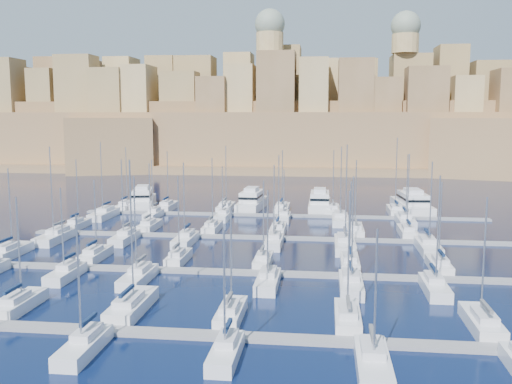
# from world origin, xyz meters

# --- Properties ---
(ground) EXTENTS (600.00, 600.00, 0.00)m
(ground) POSITION_xyz_m (0.00, 0.00, 0.00)
(ground) COLOR black
(ground) RESTS_ON ground
(pontoon_near) EXTENTS (84.00, 2.00, 0.40)m
(pontoon_near) POSITION_xyz_m (0.00, -34.00, 0.20)
(pontoon_near) COLOR slate
(pontoon_near) RESTS_ON ground
(pontoon_mid_near) EXTENTS (84.00, 2.00, 0.40)m
(pontoon_mid_near) POSITION_xyz_m (0.00, -12.00, 0.20)
(pontoon_mid_near) COLOR slate
(pontoon_mid_near) RESTS_ON ground
(pontoon_mid_far) EXTENTS (84.00, 2.00, 0.40)m
(pontoon_mid_far) POSITION_xyz_m (0.00, 10.00, 0.20)
(pontoon_mid_far) COLOR slate
(pontoon_mid_far) RESTS_ON ground
(pontoon_far) EXTENTS (84.00, 2.00, 0.40)m
(pontoon_far) POSITION_xyz_m (0.00, 32.00, 0.20)
(pontoon_far) COLOR slate
(pontoon_far) RESTS_ON ground
(sailboat_1) EXTENTS (2.50, 8.32, 12.61)m
(sailboat_1) POSITION_xyz_m (-23.69, -28.95, 0.73)
(sailboat_1) COLOR silver
(sailboat_1) RESTS_ON ground
(sailboat_2) EXTENTS (2.99, 9.97, 16.64)m
(sailboat_2) POSITION_xyz_m (-11.38, -28.13, 0.77)
(sailboat_2) COLOR silver
(sailboat_2) RESTS_ON ground
(sailboat_3) EXTENTS (2.42, 8.06, 11.93)m
(sailboat_3) POSITION_xyz_m (-0.48, -29.08, 0.72)
(sailboat_3) COLOR silver
(sailboat_3) RESTS_ON ground
(sailboat_4) EXTENTS (2.54, 8.46, 13.85)m
(sailboat_4) POSITION_xyz_m (11.44, -28.88, 0.74)
(sailboat_4) COLOR silver
(sailboat_4) RESTS_ON ground
(sailboat_5) EXTENTS (2.65, 8.84, 13.42)m
(sailboat_5) POSITION_xyz_m (24.56, -28.69, 0.74)
(sailboat_5) COLOR silver
(sailboat_5) RESTS_ON ground
(sailboat_8) EXTENTS (2.43, 8.10, 12.85)m
(sailboat_8) POSITION_xyz_m (-11.99, -38.95, 0.73)
(sailboat_8) COLOR silver
(sailboat_8) RESTS_ON ground
(sailboat_9) EXTENTS (2.28, 7.59, 11.74)m
(sailboat_9) POSITION_xyz_m (0.71, -38.69, 0.71)
(sailboat_9) COLOR silver
(sailboat_9) RESTS_ON ground
(sailboat_10) EXTENTS (2.72, 9.07, 12.38)m
(sailboat_10) POSITION_xyz_m (13.13, -39.42, 0.73)
(sailboat_10) COLOR silver
(sailboat_10) RESTS_ON ground
(sailboat_12) EXTENTS (2.69, 8.96, 13.46)m
(sailboat_12) POSITION_xyz_m (-37.64, -6.63, 0.74)
(sailboat_12) COLOR silver
(sailboat_12) RESTS_ON ground
(sailboat_13) EXTENTS (2.44, 8.14, 11.95)m
(sailboat_13) POSITION_xyz_m (-24.21, -7.04, 0.72)
(sailboat_13) COLOR silver
(sailboat_13) RESTS_ON ground
(sailboat_14) EXTENTS (2.33, 7.76, 12.70)m
(sailboat_14) POSITION_xyz_m (-11.72, -7.22, 0.72)
(sailboat_14) COLOR silver
(sailboat_14) RESTS_ON ground
(sailboat_15) EXTENTS (2.26, 7.53, 12.29)m
(sailboat_15) POSITION_xyz_m (0.51, -7.33, 0.72)
(sailboat_15) COLOR silver
(sailboat_15) RESTS_ON ground
(sailboat_16) EXTENTS (2.49, 8.31, 12.25)m
(sailboat_16) POSITION_xyz_m (12.55, -6.95, 0.72)
(sailboat_16) COLOR silver
(sailboat_16) RESTS_ON ground
(sailboat_17) EXTENTS (2.48, 8.28, 12.36)m
(sailboat_17) POSITION_xyz_m (24.57, -6.97, 0.72)
(sailboat_17) COLOR silver
(sailboat_17) RESTS_ON ground
(sailboat_19) EXTENTS (2.42, 8.08, 12.18)m
(sailboat_19) POSITION_xyz_m (-24.05, -16.94, 0.72)
(sailboat_19) COLOR silver
(sailboat_19) RESTS_ON ground
(sailboat_20) EXTENTS (2.71, 9.03, 13.88)m
(sailboat_20) POSITION_xyz_m (-14.27, -17.40, 0.74)
(sailboat_20) COLOR silver
(sailboat_20) RESTS_ON ground
(sailboat_21) EXTENTS (2.61, 8.70, 12.41)m
(sailboat_21) POSITION_xyz_m (2.19, -17.24, 0.73)
(sailboat_21) COLOR silver
(sailboat_21) RESTS_ON ground
(sailboat_22) EXTENTS (2.74, 9.15, 14.18)m
(sailboat_22) POSITION_xyz_m (12.27, -17.46, 0.75)
(sailboat_22) COLOR silver
(sailboat_22) RESTS_ON ground
(sailboat_23) EXTENTS (2.59, 8.62, 14.38)m
(sailboat_23) POSITION_xyz_m (22.12, -17.20, 0.74)
(sailboat_23) COLOR silver
(sailboat_23) RESTS_ON ground
(sailboat_24) EXTENTS (2.34, 7.81, 13.15)m
(sailboat_24) POSITION_xyz_m (-36.79, 14.80, 0.73)
(sailboat_24) COLOR silver
(sailboat_24) RESTS_ON ground
(sailboat_25) EXTENTS (2.55, 8.51, 12.52)m
(sailboat_25) POSITION_xyz_m (-23.00, 15.15, 0.73)
(sailboat_25) COLOR silver
(sailboat_25) RESTS_ON ground
(sailboat_26) EXTENTS (2.49, 8.30, 13.63)m
(sailboat_26) POSITION_xyz_m (-11.26, 15.05, 0.74)
(sailboat_26) COLOR silver
(sailboat_26) RESTS_ON ground
(sailboat_27) EXTENTS (2.58, 8.60, 14.24)m
(sailboat_27) POSITION_xyz_m (0.78, 15.19, 0.74)
(sailboat_27) COLOR silver
(sailboat_27) RESTS_ON ground
(sailboat_28) EXTENTS (2.82, 9.39, 13.45)m
(sailboat_28) POSITION_xyz_m (14.40, 15.58, 0.74)
(sailboat_28) COLOR silver
(sailboat_28) RESTS_ON ground
(sailboat_29) EXTENTS (2.66, 8.87, 14.63)m
(sailboat_29) POSITION_xyz_m (23.39, 15.32, 0.75)
(sailboat_29) COLOR silver
(sailboat_29) RESTS_ON ground
(sailboat_30) EXTENTS (3.11, 10.36, 16.16)m
(sailboat_30) POSITION_xyz_m (-35.74, 3.94, 0.77)
(sailboat_30) COLOR silver
(sailboat_30) RESTS_ON ground
(sailboat_31) EXTENTS (2.63, 8.76, 14.13)m
(sailboat_31) POSITION_xyz_m (-23.99, 4.73, 0.74)
(sailboat_31) COLOR silver
(sailboat_31) RESTS_ON ground
(sailboat_32) EXTENTS (2.73, 9.09, 13.75)m
(sailboat_32) POSITION_xyz_m (-13.60, 4.57, 0.74)
(sailboat_32) COLOR silver
(sailboat_32) RESTS_ON ground
(sailboat_33) EXTENTS (2.60, 8.68, 13.52)m
(sailboat_33) POSITION_xyz_m (0.98, 4.77, 0.74)
(sailboat_33) COLOR silver
(sailboat_33) RESTS_ON ground
(sailboat_34) EXTENTS (3.21, 10.70, 16.81)m
(sailboat_34) POSITION_xyz_m (12.25, 3.78, 0.78)
(sailboat_34) COLOR silver
(sailboat_34) RESTS_ON ground
(sailboat_35) EXTENTS (3.01, 10.02, 14.30)m
(sailboat_35) POSITION_xyz_m (25.03, 4.11, 0.75)
(sailboat_35) COLOR silver
(sailboat_35) RESTS_ON ground
(sailboat_36) EXTENTS (2.57, 8.56, 14.14)m
(sailboat_36) POSITION_xyz_m (-35.27, 37.17, 0.74)
(sailboat_36) COLOR silver
(sailboat_36) RESTS_ON ground
(sailboat_37) EXTENTS (2.81, 9.37, 13.29)m
(sailboat_37) POSITION_xyz_m (-25.92, 37.57, 0.74)
(sailboat_37) COLOR silver
(sailboat_37) RESTS_ON ground
(sailboat_38) EXTENTS (2.88, 9.60, 14.56)m
(sailboat_38) POSITION_xyz_m (-12.74, 37.68, 0.75)
(sailboat_38) COLOR silver
(sailboat_38) RESTS_ON ground
(sailboat_39) EXTENTS (2.97, 9.91, 13.70)m
(sailboat_39) POSITION_xyz_m (-0.28, 37.83, 0.75)
(sailboat_39) COLOR silver
(sailboat_39) RESTS_ON ground
(sailboat_40) EXTENTS (2.74, 9.14, 13.85)m
(sailboat_40) POSITION_xyz_m (10.76, 37.45, 0.74)
(sailboat_40) COLOR silver
(sailboat_40) RESTS_ON ground
(sailboat_41) EXTENTS (2.93, 9.78, 16.55)m
(sailboat_41) POSITION_xyz_m (24.00, 37.77, 0.77)
(sailboat_41) COLOR silver
(sailboat_41) RESTS_ON ground
(sailboat_42) EXTENTS (3.13, 10.42, 15.94)m
(sailboat_42) POSITION_xyz_m (-36.04, 25.91, 0.77)
(sailboat_42) COLOR silver
(sailboat_42) RESTS_ON ground
(sailboat_43) EXTENTS (2.37, 7.89, 12.30)m
(sailboat_43) POSITION_xyz_m (-25.94, 27.16, 0.72)
(sailboat_43) COLOR silver
(sailboat_43) RESTS_ON ground
(sailboat_44) EXTENTS (2.46, 8.21, 11.24)m
(sailboat_44) POSITION_xyz_m (-11.40, 27.00, 0.71)
(sailboat_44) COLOR silver
(sailboat_44) RESTS_ON ground
(sailboat_45) EXTENTS (2.34, 7.81, 10.50)m
(sailboat_45) POSITION_xyz_m (0.93, 27.20, 0.70)
(sailboat_45) COLOR silver
(sailboat_45) RESTS_ON ground
(sailboat_46) EXTENTS (3.08, 10.27, 15.27)m
(sailboat_46) POSITION_xyz_m (12.02, 25.99, 0.76)
(sailboat_46) COLOR silver
(sailboat_46) RESTS_ON ground
(sailboat_47) EXTENTS (3.05, 10.18, 13.94)m
(sailboat_47) POSITION_xyz_m (24.49, 26.03, 0.75)
(sailboat_47) COLOR silver
(sailboat_47) RESTS_ON ground
(motor_yacht_a) EXTENTS (8.29, 16.72, 5.25)m
(motor_yacht_a) POSITION_xyz_m (-32.75, 41.22, 1.73)
(motor_yacht_a) COLOR silver
(motor_yacht_a) RESTS_ON ground
(motor_yacht_b) EXTENTS (5.92, 16.07, 5.25)m
(motor_yacht_b) POSITION_xyz_m (-7.28, 41.07, 1.73)
(motor_yacht_b) COLOR silver
(motor_yacht_b) RESTS_ON ground
(motor_yacht_c) EXTENTS (4.72, 15.71, 5.25)m
(motor_yacht_c) POSITION_xyz_m (7.90, 41.05, 1.73)
(motor_yacht_c) COLOR silver
(motor_yacht_c) RESTS_ON ground
(motor_yacht_d) EXTENTS (7.52, 19.33, 5.25)m
(motor_yacht_d) POSITION_xyz_m (28.15, 42.56, 1.73)
(motor_yacht_d) COLOR silver
(motor_yacht_d) RESTS_ON ground
(fortified_city) EXTENTS (460.00, 108.95, 59.52)m
(fortified_city) POSITION_xyz_m (-0.19, 155.26, 14.74)
(fortified_city) COLOR brown
(fortified_city) RESTS_ON ground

